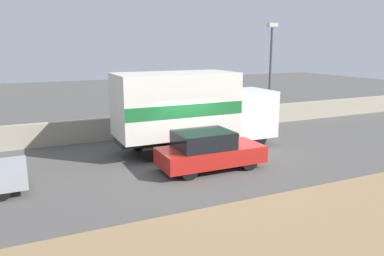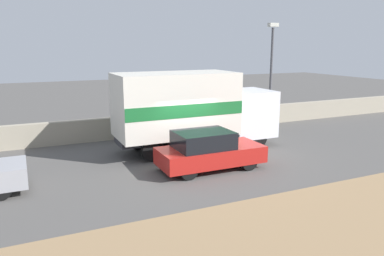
% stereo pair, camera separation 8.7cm
% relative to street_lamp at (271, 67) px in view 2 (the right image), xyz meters
% --- Properties ---
extents(ground_plane, '(80.00, 80.00, 0.00)m').
position_rel_street_lamp_xyz_m(ground_plane, '(-6.67, -4.85, -3.45)').
color(ground_plane, '#514F4C').
extents(dirt_shoulder_foreground, '(60.00, 4.21, 0.04)m').
position_rel_street_lamp_xyz_m(dirt_shoulder_foreground, '(-6.67, -10.39, -3.43)').
color(dirt_shoulder_foreground, '#937551').
rests_on(dirt_shoulder_foreground, ground_plane).
extents(stone_wall_backdrop, '(60.00, 0.35, 1.11)m').
position_rel_street_lamp_xyz_m(stone_wall_backdrop, '(-6.67, 1.09, -2.89)').
color(stone_wall_backdrop, '#A39984').
rests_on(stone_wall_backdrop, ground_plane).
extents(street_lamp, '(0.56, 0.28, 5.83)m').
position_rel_street_lamp_xyz_m(street_lamp, '(0.00, 0.00, 0.00)').
color(street_lamp, '#4C4C51').
rests_on(street_lamp, ground_plane).
extents(box_truck, '(7.38, 2.55, 3.50)m').
position_rel_street_lamp_xyz_m(box_truck, '(-5.99, -2.29, -1.53)').
color(box_truck, silver).
rests_on(box_truck, ground_plane).
extents(car_hatchback, '(4.03, 1.73, 1.51)m').
position_rel_street_lamp_xyz_m(car_hatchback, '(-6.52, -5.12, -2.71)').
color(car_hatchback, '#B21E19').
rests_on(car_hatchback, ground_plane).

